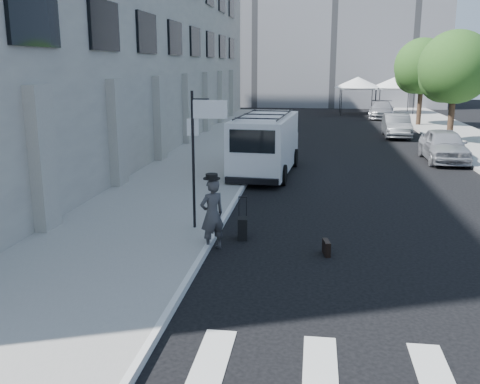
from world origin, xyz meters
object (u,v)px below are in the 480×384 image
(parked_car_c, at_px, (381,110))
(parked_car_a, at_px, (444,145))
(suitcase, at_px, (243,228))
(cargo_van, at_px, (266,144))
(parked_car_b, at_px, (397,126))
(briefcase, at_px, (326,248))
(businessman, at_px, (212,215))

(parked_car_c, bearing_deg, parked_car_a, -81.49)
(suitcase, height_order, cargo_van, cargo_van)
(parked_car_b, bearing_deg, briefcase, -100.07)
(parked_car_b, bearing_deg, businessman, -106.79)
(suitcase, bearing_deg, briefcase, -29.68)
(parked_car_a, distance_m, parked_car_b, 8.19)
(parked_car_c, bearing_deg, businessman, -95.98)
(suitcase, distance_m, cargo_van, 8.37)
(parked_car_c, bearing_deg, cargo_van, -99.91)
(cargo_van, height_order, parked_car_b, cargo_van)
(businessman, xyz_separation_m, briefcase, (2.67, 0.00, -0.69))
(cargo_van, bearing_deg, briefcase, -72.08)
(suitcase, height_order, parked_car_a, parked_car_a)
(cargo_van, height_order, parked_car_a, cargo_van)
(briefcase, bearing_deg, cargo_van, 93.50)
(briefcase, xyz_separation_m, parked_car_c, (4.95, 32.66, 0.51))
(briefcase, xyz_separation_m, parked_car_b, (4.51, 21.11, 0.51))
(suitcase, distance_m, parked_car_c, 32.56)
(suitcase, relative_size, parked_car_a, 0.25)
(briefcase, bearing_deg, parked_car_c, 71.09)
(businessman, distance_m, parked_car_b, 22.30)
(briefcase, relative_size, parked_car_c, 0.09)
(parked_car_a, bearing_deg, businessman, -121.16)
(parked_car_b, bearing_deg, cargo_van, -117.57)
(businessman, bearing_deg, suitcase, -165.93)
(parked_car_b, relative_size, parked_car_c, 0.88)
(cargo_van, bearing_deg, parked_car_b, 64.58)
(parked_car_a, xyz_separation_m, parked_car_c, (-0.47, 19.69, -0.05))
(businessman, height_order, parked_car_c, businessman)
(briefcase, relative_size, suitcase, 0.41)
(cargo_van, height_order, parked_car_c, cargo_van)
(businessman, relative_size, suitcase, 1.61)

